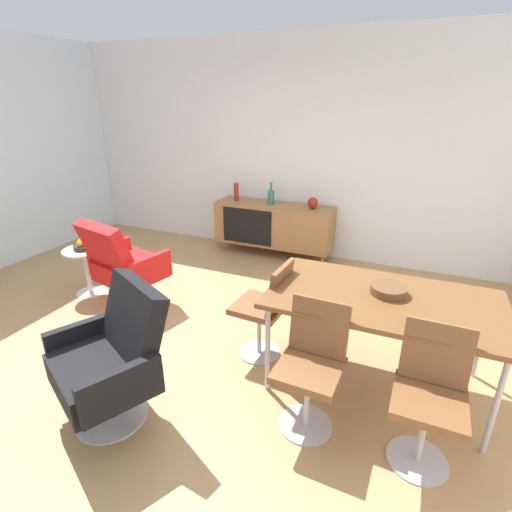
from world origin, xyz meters
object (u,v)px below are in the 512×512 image
object	(u,v)px
sideboard	(274,225)
side_table_round	(86,266)
vase_ceramic_small	(271,197)
dining_chair_front_right	(430,393)
vase_sculptural_dark	(313,203)
armchair_black_shell	(112,357)
fruit_bowl	(83,245)
vase_cobalt	(236,192)
lounge_chair_red	(124,264)
wooden_bowl_on_table	(389,290)
dining_table	(383,302)
dining_chair_near_window	(266,306)
dining_chair_front_left	(312,362)

from	to	relation	value
sideboard	side_table_round	size ratio (longest dim) A/B	3.08
vase_ceramic_small	dining_chair_front_right	world-z (taller)	vase_ceramic_small
vase_sculptural_dark	armchair_black_shell	xyz separation A→B (m)	(-0.44, -3.19, -0.33)
sideboard	fruit_bowl	bearing A→B (deg)	-128.23
fruit_bowl	vase_sculptural_dark	bearing A→B (deg)	43.12
vase_cobalt	lounge_chair_red	size ratio (longest dim) A/B	0.25
vase_ceramic_small	dining_chair_front_right	size ratio (longest dim) A/B	0.34
wooden_bowl_on_table	side_table_round	xyz separation A→B (m)	(-3.16, 0.21, -0.45)
vase_sculptural_dark	armchair_black_shell	distance (m)	3.23
side_table_round	sideboard	bearing A→B (deg)	51.78
dining_table	armchair_black_shell	distance (m)	1.88
side_table_round	fruit_bowl	size ratio (longest dim) A/B	2.60
vase_cobalt	vase_ceramic_small	distance (m)	0.51
wooden_bowl_on_table	lounge_chair_red	bearing A→B (deg)	176.23
armchair_black_shell	fruit_bowl	world-z (taller)	armchair_black_shell
vase_sculptural_dark	vase_ceramic_small	bearing A→B (deg)	180.00
lounge_chair_red	side_table_round	bearing A→B (deg)	175.63
vase_cobalt	wooden_bowl_on_table	size ratio (longest dim) A/B	0.93
dining_table	wooden_bowl_on_table	xyz separation A→B (m)	(0.02, 0.07, 0.07)
armchair_black_shell	vase_ceramic_small	bearing A→B (deg)	92.40
sideboard	side_table_round	world-z (taller)	sideboard
vase_cobalt	armchair_black_shell	world-z (taller)	vase_cobalt
sideboard	dining_chair_near_window	size ratio (longest dim) A/B	1.87
lounge_chair_red	fruit_bowl	bearing A→B (deg)	175.52
vase_sculptural_dark	lounge_chair_red	world-z (taller)	lounge_chair_red
sideboard	dining_chair_front_right	size ratio (longest dim) A/B	1.87
sideboard	dining_chair_near_window	distance (m)	2.30
sideboard	side_table_round	distance (m)	2.40
vase_sculptural_dark	dining_chair_front_right	xyz separation A→B (m)	(1.48, -2.73, -0.32)
vase_sculptural_dark	fruit_bowl	distance (m)	2.77
dining_table	side_table_round	distance (m)	3.17
vase_ceramic_small	wooden_bowl_on_table	bearing A→B (deg)	-50.62
wooden_bowl_on_table	dining_chair_near_window	world-z (taller)	dining_chair_near_window
sideboard	dining_chair_near_window	xyz separation A→B (m)	(0.77, -2.17, 0.03)
armchair_black_shell	vase_sculptural_dark	bearing A→B (deg)	82.13
dining_chair_near_window	dining_chair_front_left	world-z (taller)	same
lounge_chair_red	fruit_bowl	distance (m)	0.59
vase_ceramic_small	armchair_black_shell	distance (m)	3.21
armchair_black_shell	wooden_bowl_on_table	bearing A→B (deg)	34.42
vase_cobalt	dining_chair_front_right	size ratio (longest dim) A/B	0.28
sideboard	side_table_round	xyz separation A→B (m)	(-1.48, -1.88, -0.12)
dining_table	side_table_round	xyz separation A→B (m)	(-3.14, 0.28, -0.38)
side_table_round	dining_chair_front_right	bearing A→B (deg)	-13.55
vase_sculptural_dark	vase_ceramic_small	distance (m)	0.57
vase_ceramic_small	dining_chair_front_left	distance (m)	3.06
vase_ceramic_small	dining_chair_near_window	bearing A→B (deg)	-69.53
dining_table	dining_chair_front_right	world-z (taller)	dining_chair_front_right
side_table_round	fruit_bowl	distance (m)	0.24
dining_table	fruit_bowl	distance (m)	3.15
sideboard	dining_table	xyz separation A→B (m)	(1.65, -2.16, 0.26)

